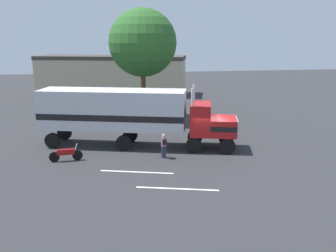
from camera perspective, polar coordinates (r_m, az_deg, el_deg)
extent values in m
plane|color=#2D2D30|center=(25.67, 6.21, -3.79)|extent=(120.00, 120.00, 0.00)
cube|color=silver|center=(21.48, -5.02, -7.33)|extent=(4.27, 1.39, 0.01)
cube|color=silver|center=(19.15, 1.48, -9.98)|extent=(4.28, 1.35, 0.01)
cube|color=#B21919|center=(25.52, 8.78, -0.02)|extent=(2.43, 2.91, 1.20)
cube|color=#B21919|center=(25.38, 5.21, 1.17)|extent=(2.05, 2.79, 2.20)
cube|color=silver|center=(25.57, 10.89, -0.07)|extent=(0.67, 2.04, 1.08)
cube|color=black|center=(25.50, 8.79, 0.11)|extent=(2.45, 2.95, 0.36)
cylinder|color=silver|center=(26.35, 4.10, 3.00)|extent=(0.18, 0.18, 3.40)
cylinder|color=silver|center=(24.20, 3.88, 2.03)|extent=(0.18, 0.18, 3.40)
cube|color=silver|center=(26.17, -8.81, 2.68)|extent=(10.81, 5.47, 2.80)
cube|color=black|center=(26.25, -8.78, 1.78)|extent=(10.82, 5.50, 0.44)
cylinder|color=silver|center=(26.93, 6.12, -0.84)|extent=(1.43, 0.98, 0.64)
cylinder|color=black|center=(26.88, 9.25, -1.86)|extent=(1.14, 0.60, 1.10)
cylinder|color=black|center=(24.77, 9.47, -3.23)|extent=(1.14, 0.60, 1.10)
cylinder|color=black|center=(26.86, 4.34, -1.73)|extent=(1.14, 0.60, 1.10)
cylinder|color=black|center=(24.75, 4.14, -3.09)|extent=(1.14, 0.60, 1.10)
cylinder|color=black|center=(27.47, -6.03, -1.41)|extent=(1.14, 0.60, 1.10)
cylinder|color=black|center=(25.41, -7.09, -2.71)|extent=(1.14, 0.60, 1.10)
cylinder|color=black|center=(29.04, -16.21, -1.06)|extent=(1.14, 0.60, 1.10)
cylinder|color=black|center=(27.10, -17.96, -2.24)|extent=(1.14, 0.60, 1.10)
cylinder|color=#2D3347|center=(23.73, -0.86, -4.15)|extent=(0.18, 0.18, 0.82)
cylinder|color=#2D3347|center=(23.77, -0.50, -4.12)|extent=(0.18, 0.18, 0.82)
cylinder|color=#A5728C|center=(23.54, -0.68, -2.52)|extent=(0.34, 0.34, 0.58)
sphere|color=tan|center=(23.43, -0.69, -1.57)|extent=(0.23, 0.23, 0.23)
cube|color=black|center=(23.35, -0.56, -2.58)|extent=(0.27, 0.18, 0.36)
cube|color=#B7B7BC|center=(34.95, -15.17, 1.68)|extent=(4.41, 1.82, 0.70)
cube|color=#1E232D|center=(34.84, -15.56, 2.67)|extent=(2.11, 1.66, 0.55)
cylinder|color=black|center=(35.68, -12.64, 1.50)|extent=(0.64, 0.22, 0.64)
cylinder|color=black|center=(34.15, -12.73, 0.95)|extent=(0.64, 0.22, 0.64)
cylinder|color=black|center=(35.94, -17.42, 1.29)|extent=(0.64, 0.22, 0.64)
cylinder|color=black|center=(34.43, -17.72, 0.73)|extent=(0.64, 0.22, 0.64)
cylinder|color=black|center=(24.06, -14.25, -4.54)|extent=(0.67, 0.15, 0.66)
cylinder|color=black|center=(24.11, -17.70, -4.74)|extent=(0.67, 0.15, 0.66)
cube|color=maroon|center=(23.99, -16.02, -4.01)|extent=(1.12, 0.33, 0.36)
cylinder|color=silver|center=(23.93, -14.55, -3.53)|extent=(0.29, 0.09, 0.69)
cylinder|color=brown|center=(34.74, -3.93, 5.22)|extent=(0.44, 0.44, 5.10)
sphere|color=#2C6126|center=(34.35, -4.06, 13.14)|extent=(6.38, 6.38, 6.38)
cube|color=#B7AD8C|center=(51.47, -8.92, 8.05)|extent=(21.19, 11.51, 5.38)
cube|color=#3F3833|center=(51.28, -9.02, 10.77)|extent=(21.31, 11.63, 0.50)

